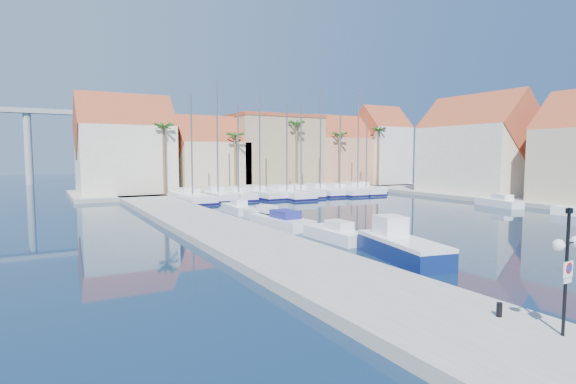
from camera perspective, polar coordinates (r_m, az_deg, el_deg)
ground at (r=27.29m, az=20.48°, el=-7.68°), size 260.00×260.00×0.00m
quay_west at (r=33.21m, az=-8.62°, el=-4.79°), size 6.00×77.00×0.50m
shore_north at (r=72.15m, az=-4.06°, el=0.42°), size 54.00×16.00×0.50m
shore_east at (r=61.74m, az=29.24°, el=-0.92°), size 12.00×60.00×0.50m
lamp_post at (r=15.21m, az=31.94°, el=-6.51°), size 1.27×0.37×3.75m
bollard at (r=16.52m, az=25.25°, el=-13.36°), size 0.19×0.19×0.46m
fishing_boat at (r=25.56m, az=14.10°, el=-6.63°), size 3.37×6.77×2.27m
motorboat_west_0 at (r=30.17m, az=5.99°, el=-5.23°), size 1.72×5.20×1.40m
motorboat_west_1 at (r=35.60m, az=-0.85°, el=-3.67°), size 2.60×6.86×1.40m
motorboat_west_2 at (r=38.85m, az=-2.95°, el=-2.96°), size 1.73×5.24×1.40m
motorboat_west_3 at (r=44.27m, az=-6.45°, el=-2.03°), size 1.88×5.18×1.40m
motorboat_east_1 at (r=54.81m, az=25.23°, el=-1.15°), size 2.76×5.74×1.40m
sailboat_0 at (r=56.00m, az=-12.22°, el=-0.62°), size 2.99×11.28×12.75m
sailboat_1 at (r=57.54m, az=-9.04°, el=-0.37°), size 3.03×9.67×14.71m
sailboat_2 at (r=57.86m, az=-6.48°, el=-0.34°), size 2.69×8.85×11.96m
sailboat_3 at (r=59.58m, az=-3.87°, el=-0.17°), size 3.46×10.46×14.16m
sailboat_4 at (r=60.11m, az=-0.45°, el=-0.15°), size 3.64×12.17×12.59m
sailboat_5 at (r=61.63m, az=1.39°, el=-0.00°), size 2.59×9.73×12.84m
sailboat_6 at (r=63.56m, az=3.84°, el=0.16°), size 2.58×9.70×14.82m
sailboat_7 at (r=64.78m, az=6.26°, el=0.18°), size 2.86×10.69×11.90m
sailboat_8 at (r=66.67m, az=8.51°, el=0.32°), size 3.26×10.99×14.95m
sailboat_9 at (r=69.63m, az=9.63°, el=0.49°), size 2.54×8.18×11.20m
building_0 at (r=65.05m, az=-19.95°, el=5.20°), size 12.30×9.00×13.50m
building_1 at (r=68.00m, az=-9.86°, el=4.35°), size 10.30×8.00×11.00m
building_2 at (r=73.26m, az=-1.95°, el=5.20°), size 14.20×10.20×11.50m
building_3 at (r=78.63m, az=6.22°, el=4.85°), size 10.30×8.00×12.00m
building_4 at (r=83.39m, az=11.71°, el=5.54°), size 8.30×8.00×14.00m
building_6 at (r=66.65m, az=22.85°, el=5.09°), size 9.00×14.30×13.50m
palm_0 at (r=61.02m, az=-15.52°, el=7.75°), size 2.60×2.60×10.15m
palm_1 at (r=64.08m, az=-6.71°, el=6.90°), size 2.60×2.60×9.15m
palm_2 at (r=68.60m, az=1.10°, el=8.37°), size 2.60×2.60×11.15m
palm_3 at (r=72.87m, az=6.59°, el=7.02°), size 2.60×2.60×9.65m
palm_4 at (r=77.84m, az=11.43°, el=7.50°), size 2.60×2.60×10.65m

